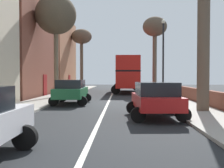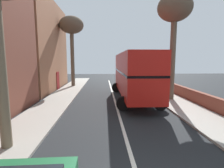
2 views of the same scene
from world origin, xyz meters
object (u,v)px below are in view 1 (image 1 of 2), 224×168
Objects in this scene: parked_car_green_left_0 at (71,90)px; parked_car_red_right_2 at (156,98)px; lamppost_right at (163,53)px; street_tree_right_1 at (155,30)px; street_tree_left_4 at (56,16)px; double_decker_bus at (127,73)px; street_tree_left_0 at (82,39)px.

parked_car_red_right_2 is (5.00, -5.84, -0.02)m from parked_car_green_left_0.
lamppost_right is at bearing 78.55° from parked_car_red_right_2.
street_tree_right_1 is 0.99× the size of street_tree_left_4.
lamppost_right reaches higher than parked_car_green_left_0.
street_tree_left_4 is at bearing -127.01° from double_decker_bus.
street_tree_left_0 is 13.00m from street_tree_right_1.
parked_car_green_left_0 is 8.17m from street_tree_left_4.
street_tree_left_0 is 1.42× the size of lamppost_right.
double_decker_bus reaches higher than parked_car_green_left_0.
street_tree_left_0 is 1.02× the size of street_tree_right_1.
parked_car_green_left_0 is (-4.20, -13.30, -1.40)m from double_decker_bus.
parked_car_red_right_2 is at bearing -49.41° from parked_car_green_left_0.
street_tree_left_0 is (-2.48, 21.19, 6.69)m from parked_car_green_left_0.
parked_car_red_right_2 is 0.45× the size of street_tree_left_0.
double_decker_bus is at bearing 72.48° from parked_car_green_left_0.
lamppost_right is (9.28, -18.16, -3.84)m from street_tree_left_0.
parked_car_red_right_2 is 0.64× the size of lamppost_right.
street_tree_right_1 reaches higher than parked_car_red_right_2.
parked_car_green_left_0 is 0.49× the size of street_tree_right_1.
street_tree_right_1 is 10.37m from lamppost_right.
lamppost_right is at bearing -93.57° from street_tree_right_1.
double_decker_bus is 1.19× the size of street_tree_left_0.
street_tree_left_4 reaches higher than double_decker_bus.
street_tree_left_4 reaches higher than parked_car_red_right_2.
street_tree_left_0 is 20.75m from lamppost_right.
lamppost_right is at bearing -10.79° from street_tree_left_4.
street_tree_left_0 is 16.44m from street_tree_left_4.
street_tree_right_1 is 12.53m from street_tree_left_4.
street_tree_left_4 is at bearing -89.16° from street_tree_left_0.
street_tree_left_0 reaches higher than parked_car_green_left_0.
double_decker_bus is at bearing 170.25° from street_tree_right_1.
double_decker_bus is 11.61m from street_tree_left_0.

